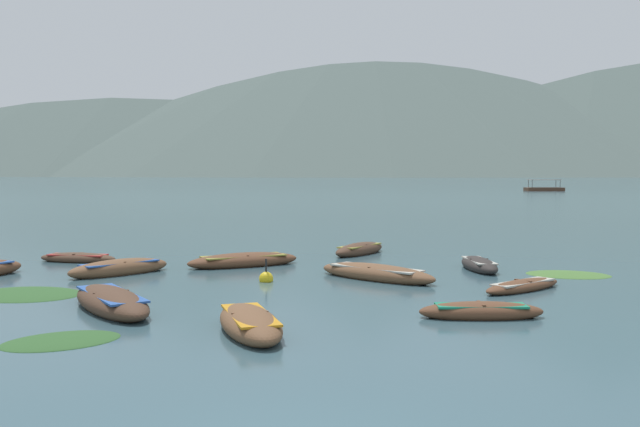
# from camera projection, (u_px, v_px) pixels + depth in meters

# --- Properties ---
(ground_plane) EXTENTS (6000.00, 6000.00, 0.00)m
(ground_plane) POSITION_uv_depth(u_px,v_px,m) (342.00, 176.00, 1504.61)
(ground_plane) COLOR #385660
(mountain_1) EXTENTS (1654.00, 1654.00, 388.07)m
(mountain_1) POSITION_uv_depth(u_px,v_px,m) (196.00, 91.00, 1576.86)
(mountain_1) COLOR #4C5B56
(mountain_1) RESTS_ON ground
(mountain_2) EXTENTS (1408.51, 1408.51, 320.35)m
(mountain_2) POSITION_uv_depth(u_px,v_px,m) (367.00, 93.00, 1335.09)
(mountain_2) COLOR #4C5B56
(mountain_2) RESTS_ON ground
(mountain_3) EXTENTS (2285.26, 2285.26, 567.20)m
(mountain_3) POSITION_uv_depth(u_px,v_px,m) (612.00, 64.00, 1750.20)
(mountain_3) COLOR #4C5B56
(mountain_3) RESTS_ON ground
(rowboat_1) EXTENTS (3.32, 1.51, 0.46)m
(rowboat_1) POSITION_uv_depth(u_px,v_px,m) (78.00, 258.00, 27.03)
(rowboat_1) COLOR #4C3323
(rowboat_1) RESTS_ON ground
(rowboat_2) EXTENTS (2.76, 3.70, 0.62)m
(rowboat_2) POSITION_uv_depth(u_px,v_px,m) (360.00, 250.00, 29.67)
(rowboat_2) COLOR #4C3323
(rowboat_2) RESTS_ON ground
(rowboat_3) EXTENTS (4.47, 3.33, 0.63)m
(rowboat_3) POSITION_uv_depth(u_px,v_px,m) (244.00, 261.00, 25.83)
(rowboat_3) COLOR brown
(rowboat_3) RESTS_ON ground
(rowboat_4) EXTENTS (4.27, 3.87, 0.62)m
(rowboat_4) POSITION_uv_depth(u_px,v_px,m) (376.00, 273.00, 22.59)
(rowboat_4) COLOR brown
(rowboat_4) RESTS_ON ground
(rowboat_6) EXTENTS (2.29, 3.74, 0.64)m
(rowboat_6) POSITION_uv_depth(u_px,v_px,m) (250.00, 323.00, 14.97)
(rowboat_6) COLOR brown
(rowboat_6) RESTS_ON ground
(rowboat_7) EXTENTS (3.12, 2.87, 0.39)m
(rowboat_7) POSITION_uv_depth(u_px,v_px,m) (523.00, 286.00, 20.45)
(rowboat_7) COLOR brown
(rowboat_7) RESTS_ON ground
(rowboat_8) EXTENTS (3.04, 1.04, 0.49)m
(rowboat_8) POSITION_uv_depth(u_px,v_px,m) (481.00, 311.00, 16.52)
(rowboat_8) COLOR brown
(rowboat_8) RESTS_ON ground
(rowboat_9) EXTENTS (1.24, 3.28, 0.57)m
(rowboat_9) POSITION_uv_depth(u_px,v_px,m) (479.00, 265.00, 24.76)
(rowboat_9) COLOR #2D2826
(rowboat_9) RESTS_ON ground
(rowboat_10) EXTENTS (3.63, 4.40, 0.68)m
(rowboat_10) POSITION_uv_depth(u_px,v_px,m) (111.00, 302.00, 17.45)
(rowboat_10) COLOR #4C3323
(rowboat_10) RESTS_ON ground
(rowboat_11) EXTENTS (3.32, 3.55, 0.66)m
(rowboat_11) POSITION_uv_depth(u_px,v_px,m) (120.00, 268.00, 23.69)
(rowboat_11) COLOR brown
(rowboat_11) RESTS_ON ground
(ferry_0) EXTENTS (7.83, 3.53, 2.54)m
(ferry_0) POSITION_uv_depth(u_px,v_px,m) (544.00, 189.00, 139.62)
(ferry_0) COLOR #4C3323
(ferry_0) RESTS_ON ground
(mooring_buoy) EXTENTS (0.46, 0.46, 0.88)m
(mooring_buoy) POSITION_uv_depth(u_px,v_px,m) (266.00, 279.00, 22.05)
(mooring_buoy) COLOR yellow
(mooring_buoy) RESTS_ON ground
(weed_patch_0) EXTENTS (2.95, 2.73, 0.14)m
(weed_patch_0) POSITION_uv_depth(u_px,v_px,m) (61.00, 341.00, 14.20)
(weed_patch_0) COLOR #2D5628
(weed_patch_0) RESTS_ON ground
(weed_patch_1) EXTENTS (3.21, 2.66, 0.14)m
(weed_patch_1) POSITION_uv_depth(u_px,v_px,m) (568.00, 275.00, 23.55)
(weed_patch_1) COLOR #477033
(weed_patch_1) RESTS_ON ground
(weed_patch_2) EXTENTS (3.88, 3.29, 0.14)m
(weed_patch_2) POSITION_uv_depth(u_px,v_px,m) (24.00, 294.00, 19.70)
(weed_patch_2) COLOR #2D5628
(weed_patch_2) RESTS_ON ground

